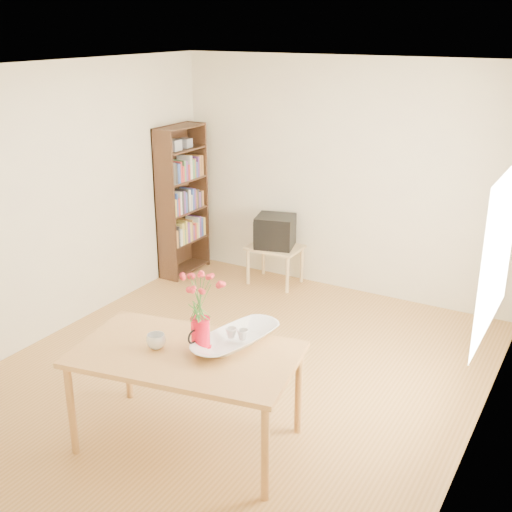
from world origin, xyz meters
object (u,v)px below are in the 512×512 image
Objects in this scene: table at (186,361)px; bowl at (236,315)px; mug at (156,341)px; pitcher at (201,334)px; television at (276,231)px.

table is 3.45× the size of bowl.
table is at bearing -131.52° from bowl.
bowl is (0.46, 0.33, 0.18)m from mug.
television is at bearing 113.65° from pitcher.
table is at bearing -115.18° from pitcher.
mug is at bearing -92.84° from television.
mug is at bearing -144.08° from bowl.
bowl is at bearing -157.72° from mug.
bowl reaches higher than table.
table is at bearing -178.98° from mug.
mug is 3.16m from television.
pitcher is at bearing -163.72° from mug.
table is 3.16m from television.
television is at bearing -91.05° from mug.
pitcher is 1.72× the size of mug.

